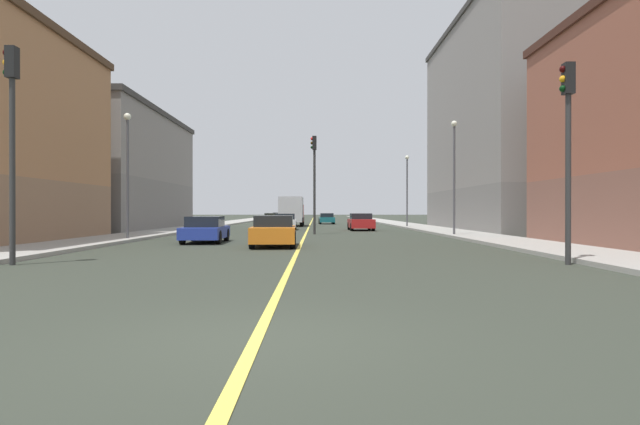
# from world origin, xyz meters

# --- Properties ---
(ground_plane) EXTENTS (400.00, 400.00, 0.00)m
(ground_plane) POSITION_xyz_m (0.00, 0.00, 0.00)
(ground_plane) COLOR #30362C
(ground_plane) RESTS_ON ground
(sidewalk_left) EXTENTS (3.35, 168.00, 0.15)m
(sidewalk_left) POSITION_xyz_m (10.05, 49.00, 0.07)
(sidewalk_left) COLOR #9E9B93
(sidewalk_left) RESTS_ON ground
(sidewalk_right) EXTENTS (3.35, 168.00, 0.15)m
(sidewalk_right) POSITION_xyz_m (-10.05, 49.00, 0.07)
(sidewalk_right) COLOR #9E9B93
(sidewalk_right) RESTS_ON ground
(lane_center_stripe) EXTENTS (0.16, 154.00, 0.01)m
(lane_center_stripe) POSITION_xyz_m (0.00, 49.00, 0.01)
(lane_center_stripe) COLOR #E5D14C
(lane_center_stripe) RESTS_ON ground
(building_left_mid) EXTENTS (11.70, 21.81, 16.70)m
(building_left_mid) POSITION_xyz_m (17.42, 36.30, 8.36)
(building_left_mid) COLOR slate
(building_left_mid) RESTS_ON ground
(building_right_midblock) EXTENTS (11.70, 20.20, 9.63)m
(building_right_midblock) POSITION_xyz_m (-17.42, 37.87, 4.82)
(building_right_midblock) COLOR slate
(building_right_midblock) RESTS_ON ground
(traffic_light_left_near) EXTENTS (0.40, 0.32, 5.81)m
(traffic_light_left_near) POSITION_xyz_m (7.96, 8.95, 3.77)
(traffic_light_left_near) COLOR #2D2D2D
(traffic_light_left_near) RESTS_ON ground
(traffic_light_right_near) EXTENTS (0.40, 0.32, 6.25)m
(traffic_light_right_near) POSITION_xyz_m (-7.99, 8.95, 4.03)
(traffic_light_right_near) COLOR #2D2D2D
(traffic_light_right_near) RESTS_ON ground
(traffic_light_median_far) EXTENTS (0.40, 0.32, 6.48)m
(traffic_light_median_far) POSITION_xyz_m (0.57, 29.11, 4.16)
(traffic_light_median_far) COLOR #2D2D2D
(traffic_light_median_far) RESTS_ON ground
(street_lamp_left_near) EXTENTS (0.36, 0.36, 6.80)m
(street_lamp_left_near) POSITION_xyz_m (8.97, 25.75, 4.29)
(street_lamp_left_near) COLOR #4C4C51
(street_lamp_left_near) RESTS_ON ground
(street_lamp_right_near) EXTENTS (0.36, 0.36, 6.41)m
(street_lamp_right_near) POSITION_xyz_m (-8.97, 21.22, 4.09)
(street_lamp_right_near) COLOR #4C4C51
(street_lamp_right_near) RESTS_ON ground
(street_lamp_left_far) EXTENTS (0.36, 0.36, 6.44)m
(street_lamp_left_far) POSITION_xyz_m (8.97, 42.60, 4.10)
(street_lamp_left_far) COLOR #4C4C51
(street_lamp_left_far) RESTS_ON ground
(car_teal) EXTENTS (1.89, 4.50, 1.25)m
(car_teal) POSITION_xyz_m (1.90, 56.70, 0.62)
(car_teal) COLOR #196670
(car_teal) RESTS_ON ground
(car_orange) EXTENTS (2.01, 4.24, 1.35)m
(car_orange) POSITION_xyz_m (-1.13, 16.88, 0.66)
(car_orange) COLOR orange
(car_orange) RESTS_ON ground
(car_yellow) EXTENTS (1.99, 4.03, 1.26)m
(car_yellow) POSITION_xyz_m (-4.48, 56.71, 0.62)
(car_yellow) COLOR gold
(car_yellow) RESTS_ON ground
(car_white) EXTENTS (1.97, 4.39, 1.31)m
(car_white) POSITION_xyz_m (-1.87, 37.94, 0.64)
(car_white) COLOR white
(car_white) RESTS_ON ground
(car_black) EXTENTS (1.97, 4.05, 1.30)m
(car_black) POSITION_xyz_m (-4.27, 66.12, 0.63)
(car_black) COLOR black
(car_black) RESTS_ON ground
(car_red) EXTENTS (1.93, 4.41, 1.34)m
(car_red) POSITION_xyz_m (4.22, 36.03, 0.65)
(car_red) COLOR red
(car_red) RESTS_ON ground
(car_blue) EXTENTS (1.97, 4.30, 1.28)m
(car_blue) POSITION_xyz_m (-4.69, 19.80, 0.62)
(car_blue) COLOR #23389E
(car_blue) RESTS_ON ground
(box_truck) EXTENTS (2.35, 7.90, 2.90)m
(box_truck) POSITION_xyz_m (-1.77, 47.79, 1.55)
(box_truck) COLOR maroon
(box_truck) RESTS_ON ground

